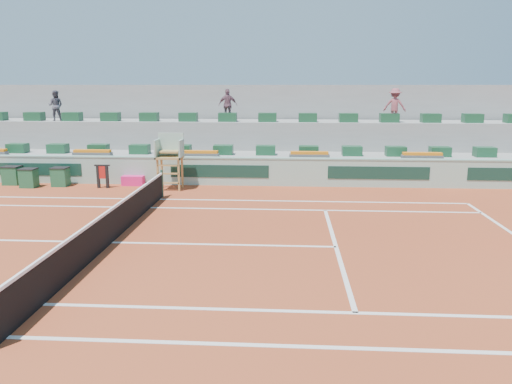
% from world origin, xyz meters
% --- Properties ---
extents(ground, '(90.00, 90.00, 0.00)m').
position_xyz_m(ground, '(0.00, 0.00, 0.00)').
color(ground, '#91381C').
rests_on(ground, ground).
extents(seating_tier_lower, '(36.00, 4.00, 1.20)m').
position_xyz_m(seating_tier_lower, '(0.00, 10.70, 0.60)').
color(seating_tier_lower, '#989895').
rests_on(seating_tier_lower, ground).
extents(seating_tier_upper, '(36.00, 2.40, 2.60)m').
position_xyz_m(seating_tier_upper, '(0.00, 12.30, 1.30)').
color(seating_tier_upper, '#989895').
rests_on(seating_tier_upper, ground).
extents(stadium_back_wall, '(36.00, 0.40, 4.40)m').
position_xyz_m(stadium_back_wall, '(0.00, 13.90, 2.20)').
color(stadium_back_wall, '#989895').
rests_on(stadium_back_wall, ground).
extents(player_bag, '(0.97, 0.43, 0.43)m').
position_xyz_m(player_bag, '(-1.88, 8.15, 0.21)').
color(player_bag, '#ED1E79').
rests_on(player_bag, ground).
extents(spectator_left, '(0.80, 0.65, 1.53)m').
position_xyz_m(spectator_left, '(-6.84, 11.72, 3.37)').
color(spectator_left, '#474652').
rests_on(spectator_left, seating_tier_upper).
extents(spectator_mid, '(1.00, 0.56, 1.61)m').
position_xyz_m(spectator_mid, '(1.99, 11.89, 3.41)').
color(spectator_mid, '#744D5C').
rests_on(spectator_mid, seating_tier_upper).
extents(spectator_right, '(1.19, 0.89, 1.65)m').
position_xyz_m(spectator_right, '(10.21, 11.60, 3.42)').
color(spectator_right, '#8B454F').
rests_on(spectator_right, seating_tier_upper).
extents(court_lines, '(23.89, 11.09, 0.01)m').
position_xyz_m(court_lines, '(0.00, 0.00, 0.01)').
color(court_lines, silver).
rests_on(court_lines, ground).
extents(tennis_net, '(0.10, 11.97, 1.10)m').
position_xyz_m(tennis_net, '(0.00, 0.00, 0.53)').
color(tennis_net, black).
rests_on(tennis_net, ground).
extents(advertising_hoarding, '(36.00, 0.34, 1.26)m').
position_xyz_m(advertising_hoarding, '(0.02, 8.50, 0.63)').
color(advertising_hoarding, '#92B7A7').
rests_on(advertising_hoarding, ground).
extents(umpire_chair, '(1.10, 0.90, 2.40)m').
position_xyz_m(umpire_chair, '(0.00, 7.50, 1.54)').
color(umpire_chair, olive).
rests_on(umpire_chair, ground).
extents(seat_row_lower, '(32.90, 0.60, 0.44)m').
position_xyz_m(seat_row_lower, '(0.00, 9.80, 1.42)').
color(seat_row_lower, '#17472A').
rests_on(seat_row_lower, seating_tier_lower).
extents(seat_row_upper, '(32.90, 0.60, 0.44)m').
position_xyz_m(seat_row_upper, '(0.00, 11.70, 2.82)').
color(seat_row_upper, '#17472A').
rests_on(seat_row_upper, seating_tier_upper).
extents(flower_planters, '(26.80, 0.36, 0.28)m').
position_xyz_m(flower_planters, '(-1.50, 9.00, 1.33)').
color(flower_planters, '#525252').
rests_on(flower_planters, seating_tier_lower).
extents(drink_cooler_a, '(0.71, 0.61, 0.84)m').
position_xyz_m(drink_cooler_a, '(-5.05, 7.80, 0.42)').
color(drink_cooler_a, '#1B5332').
rests_on(drink_cooler_a, ground).
extents(drink_cooler_b, '(0.69, 0.60, 0.84)m').
position_xyz_m(drink_cooler_b, '(-6.31, 7.43, 0.42)').
color(drink_cooler_b, '#1B5332').
rests_on(drink_cooler_b, ground).
extents(drink_cooler_c, '(0.75, 0.65, 0.84)m').
position_xyz_m(drink_cooler_c, '(-7.38, 8.00, 0.42)').
color(drink_cooler_c, '#1B5332').
rests_on(drink_cooler_c, ground).
extents(towel_rack, '(0.68, 0.11, 1.03)m').
position_xyz_m(towel_rack, '(-3.01, 7.49, 0.60)').
color(towel_rack, black).
rests_on(towel_rack, ground).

